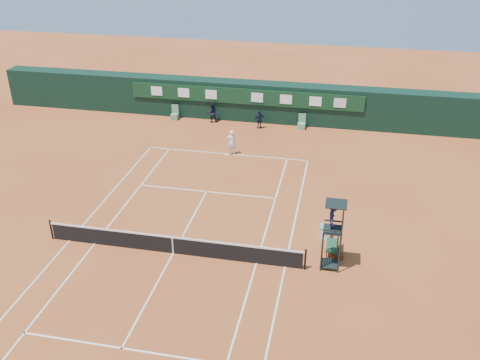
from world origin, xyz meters
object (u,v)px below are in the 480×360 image
player (232,142)px  cooler (325,231)px  player_bench (335,243)px  umpire_chair (333,222)px  tennis_net (173,245)px

player → cooler: bearing=109.7°
player_bench → umpire_chair: bearing=-98.3°
tennis_net → player_bench: same height
tennis_net → umpire_chair: (7.51, 0.45, 1.95)m
umpire_chair → player_bench: (0.16, 1.11, -1.86)m
tennis_net → umpire_chair: 7.77m
player → tennis_net: bearing=71.0°
cooler → player: size_ratio=0.37×
umpire_chair → tennis_net: bearing=-176.5°
player_bench → cooler: bearing=111.2°
tennis_net → umpire_chair: umpire_chair is taller
tennis_net → umpire_chair: bearing=3.5°
umpire_chair → player: bearing=122.1°
player_bench → cooler: (-0.53, 1.37, -0.27)m
tennis_net → cooler: tennis_net is taller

